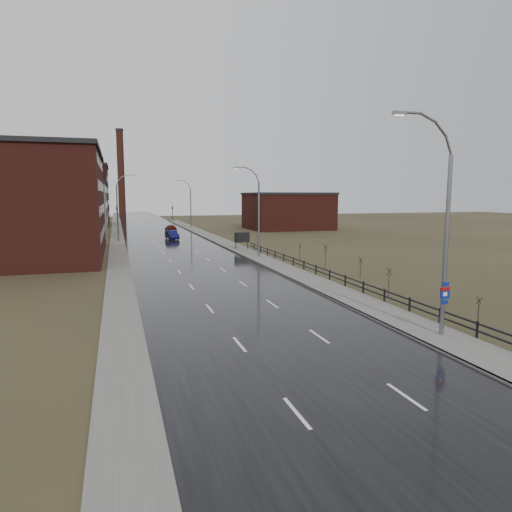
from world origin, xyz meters
TOP-DOWN VIEW (x-y plane):
  - ground at (0.00, 0.00)m, footprint 320.00×320.00m
  - road at (0.00, 60.00)m, footprint 14.00×300.00m
  - sidewalk_right at (8.60, 35.00)m, footprint 3.20×180.00m
  - curb_right at (7.08, 35.00)m, footprint 0.16×180.00m
  - sidewalk_left at (-8.20, 60.00)m, footprint 2.40×260.00m
  - warehouse_near at (-20.99, 45.00)m, footprint 22.44×28.56m
  - warehouse_mid at (-17.99, 78.00)m, footprint 16.32×20.40m
  - warehouse_far at (-22.99, 108.00)m, footprint 26.52×24.48m
  - building_right at (30.30, 82.00)m, footprint 18.36×16.32m
  - smokestack at (-6.00, 150.00)m, footprint 2.70×2.70m
  - streetlight_main at (8.47, 2.00)m, footprint 3.91×0.29m
  - streetlight_right_mid at (8.50, 36.00)m, footprint 3.36×0.28m
  - streetlight_left at (-7.70, 62.00)m, footprint 3.36×0.28m
  - streetlight_right_far at (8.50, 90.00)m, footprint 3.36×0.28m
  - guardrail at (10.30, 18.31)m, footprint 0.10×53.05m
  - shrub_b at (13.10, 3.92)m, footprint 0.39×0.41m
  - shrub_c at (11.90, 11.92)m, footprint 0.55×0.58m
  - shrub_d at (14.01, 19.93)m, footprint 0.47×0.49m
  - shrub_e at (12.88, 25.29)m, footprint 0.64×0.68m
  - shrub_f at (13.14, 32.99)m, footprint 0.49×0.51m
  - billboard at (9.10, 45.17)m, footprint 2.32×0.17m
  - traffic_light_left at (-8.00, 120.00)m, footprint 0.58×2.73m
  - traffic_light_right at (8.00, 120.00)m, footprint 0.58×2.73m
  - car_near at (1.16, 63.47)m, footprint 2.15×4.97m
  - car_far at (2.98, 81.11)m, footprint 2.39×4.75m

SIDE VIEW (x-z plane):
  - ground at x=0.00m, z-range 0.00..0.00m
  - road at x=0.00m, z-range 0.00..0.06m
  - sidewalk_left at x=-8.20m, z-range 0.00..0.12m
  - sidewalk_right at x=8.60m, z-range 0.00..0.18m
  - curb_right at x=7.08m, z-range 0.00..0.18m
  - guardrail at x=10.30m, z-range 0.16..1.26m
  - car_far at x=2.98m, z-range 0.00..1.55m
  - car_near at x=1.16m, z-range 0.00..1.59m
  - shrub_b at x=13.10m, z-range 0.05..1.66m
  - shrub_d at x=14.01m, z-range 0.06..2.02m
  - shrub_f at x=13.14m, z-range 0.06..2.11m
  - shrub_c at x=11.90m, z-range 0.07..2.41m
  - shrub_e at x=12.88m, z-range 0.09..2.82m
  - billboard at x=9.10m, z-range 0.45..2.98m
  - building_right at x=30.30m, z-range 0.01..8.51m
  - traffic_light_left at x=-8.00m, z-range 1.95..7.25m
  - traffic_light_right at x=8.00m, z-range 1.95..7.25m
  - warehouse_mid at x=-17.99m, z-range 0.01..10.51m
  - streetlight_right_mid at x=8.50m, z-range 0.16..11.51m
  - streetlight_left at x=-7.70m, z-range 0.16..11.51m
  - streetlight_right_far at x=8.50m, z-range 0.16..11.51m
  - streetlight_main at x=8.47m, z-range 0.01..12.11m
  - warehouse_near at x=-20.99m, z-range 0.01..13.51m
  - warehouse_far at x=-22.99m, z-range 0.01..15.51m
  - smokestack at x=-6.00m, z-range 0.15..30.85m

